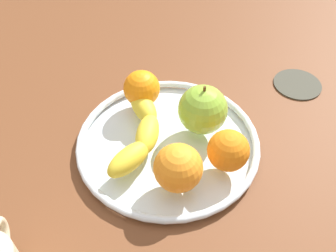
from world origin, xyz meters
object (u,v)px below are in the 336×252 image
orange_front_right (228,150)px  orange_front_left (142,88)px  fruit_bowl (168,142)px  apple (203,110)px  orange_back_right (179,168)px  ambient_coaster (298,84)px  banana (140,130)px

orange_front_right → orange_front_left: size_ratio=1.00×
fruit_bowl → apple: (1.70, -5.87, 4.88)cm
orange_back_right → orange_front_right: bearing=-74.3°
orange_front_left → ambient_coaster: (1.79, -30.19, -4.65)cm
banana → orange_back_right: orange_back_right is taller
orange_front_right → ambient_coaster: orange_front_right is taller
orange_front_right → orange_front_left: (15.78, 10.90, 0.01)cm
orange_front_left → ambient_coaster: orange_front_left is taller
orange_front_right → orange_back_right: bearing=105.7°
orange_front_right → orange_back_right: 8.03cm
fruit_bowl → orange_back_right: bearing=-179.0°
orange_front_right → ambient_coaster: 26.50cm
banana → apple: (0.69, -10.23, 2.22)cm
banana → ambient_coaster: bearing=-54.4°
banana → orange_front_left: bearing=8.7°
apple → orange_front_right: apple is taller
fruit_bowl → orange_back_right: orange_back_right is taller
orange_front_left → orange_back_right: 18.23cm
banana → apple: 10.49cm
apple → orange_back_right: size_ratio=1.25×
ambient_coaster → orange_back_right: bearing=126.2°
ambient_coaster → apple: bearing=113.8°
apple → orange_front_left: (7.62, 8.90, -0.84)cm
orange_back_right → orange_front_left: bearing=10.0°
banana → orange_front_left: 8.53cm
apple → orange_front_right: size_ratio=1.40×
banana → orange_front_right: 14.40cm
fruit_bowl → orange_front_right: size_ratio=4.73×
orange_front_left → banana: bearing=170.9°
fruit_bowl → orange_back_right: 9.68cm
orange_front_left → orange_back_right: orange_back_right is taller
fruit_bowl → orange_back_right: size_ratio=4.23×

